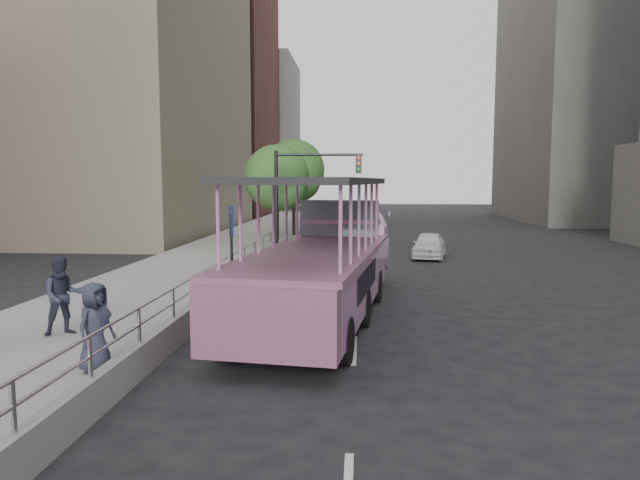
% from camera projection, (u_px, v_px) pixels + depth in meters
% --- Properties ---
extents(ground, '(160.00, 160.00, 0.00)m').
position_uv_depth(ground, '(317.00, 327.00, 14.82)').
color(ground, black).
extents(sidewalk, '(5.50, 80.00, 0.30)m').
position_uv_depth(sidewalk, '(205.00, 263.00, 25.14)').
color(sidewalk, gray).
rests_on(sidewalk, ground).
extents(kerb_wall, '(0.24, 30.00, 0.36)m').
position_uv_depth(kerb_wall, '(218.00, 292.00, 16.98)').
color(kerb_wall, '#9A9B96').
rests_on(kerb_wall, sidewalk).
extents(guardrail, '(0.07, 22.00, 0.71)m').
position_uv_depth(guardrail, '(217.00, 270.00, 16.91)').
color(guardrail, '#B3B3B8').
rests_on(guardrail, kerb_wall).
extents(duck_boat, '(4.26, 11.85, 3.85)m').
position_uv_depth(duck_boat, '(325.00, 264.00, 16.18)').
color(duck_boat, black).
rests_on(duck_boat, ground).
extents(car, '(2.16, 3.92, 1.26)m').
position_uv_depth(car, '(429.00, 245.00, 28.05)').
color(car, silver).
rests_on(car, ground).
extents(pedestrian_mid, '(1.10, 1.06, 1.79)m').
position_uv_depth(pedestrian_mid, '(63.00, 296.00, 12.86)').
color(pedestrian_mid, '#2A2D3E').
rests_on(pedestrian_mid, sidewalk).
extents(pedestrian_far, '(0.74, 0.93, 1.65)m').
position_uv_depth(pedestrian_far, '(95.00, 327.00, 10.39)').
color(pedestrian_far, '#2A2D3E').
rests_on(pedestrian_far, sidewalk).
extents(parking_sign, '(0.29, 0.63, 3.00)m').
position_uv_depth(parking_sign, '(231.00, 241.00, 18.21)').
color(parking_sign, black).
rests_on(parking_sign, ground).
extents(traffic_signal, '(4.20, 0.32, 5.20)m').
position_uv_depth(traffic_signal, '(301.00, 187.00, 26.98)').
color(traffic_signal, black).
rests_on(traffic_signal, ground).
extents(street_tree_near, '(3.52, 3.52, 5.72)m').
position_uv_depth(street_tree_near, '(278.00, 180.00, 30.47)').
color(street_tree_near, '#362218').
rests_on(street_tree_near, ground).
extents(street_tree_far, '(3.97, 3.97, 6.45)m').
position_uv_depth(street_tree_far, '(295.00, 173.00, 36.35)').
color(street_tree_far, '#362218').
rests_on(street_tree_far, ground).
extents(midrise_brick, '(18.00, 16.00, 26.00)m').
position_uv_depth(midrise_brick, '(187.00, 96.00, 62.39)').
color(midrise_brick, brown).
rests_on(midrise_brick, ground).
extents(midrise_stone_a, '(20.00, 20.00, 32.00)m').
position_uv_depth(midrise_stone_a, '(630.00, 49.00, 52.97)').
color(midrise_stone_a, slate).
rests_on(midrise_stone_a, ground).
extents(midrise_stone_b, '(16.00, 14.00, 20.00)m').
position_uv_depth(midrise_stone_b, '(237.00, 136.00, 78.43)').
color(midrise_stone_b, slate).
rests_on(midrise_stone_b, ground).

